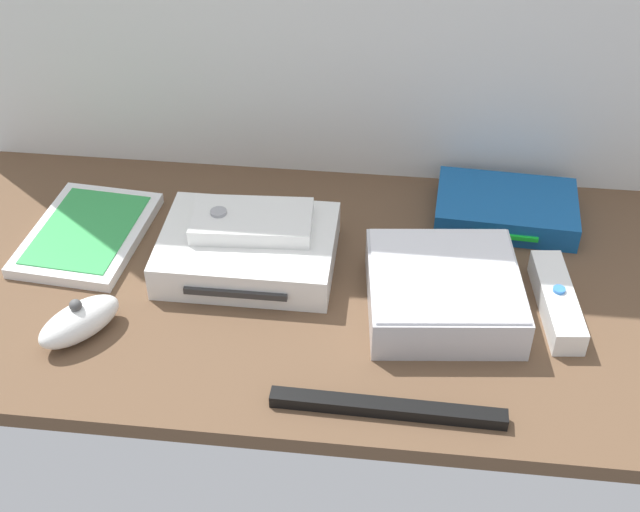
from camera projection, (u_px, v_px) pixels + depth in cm
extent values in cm
cube|color=brown|center=(320.00, 288.00, 102.89)|extent=(100.00, 48.00, 2.00)
cube|color=white|center=(248.00, 249.00, 103.62)|extent=(21.05, 16.06, 4.40)
cube|color=#2D2D2D|center=(235.00, 294.00, 97.29)|extent=(12.00, 0.64, 0.80)
cube|color=silver|center=(443.00, 292.00, 97.10)|extent=(18.74, 18.74, 5.00)
cube|color=silver|center=(445.00, 274.00, 95.43)|extent=(17.99, 17.99, 0.30)
cube|color=white|center=(88.00, 234.00, 108.49)|extent=(15.16, 20.09, 1.40)
cube|color=green|center=(87.00, 229.00, 108.00)|extent=(12.50, 17.23, 0.16)
cube|color=#145193|center=(506.00, 208.00, 111.16)|extent=(18.68, 13.05, 3.40)
cube|color=#19D833|center=(506.00, 237.00, 106.41)|extent=(8.01, 0.88, 0.60)
cube|color=white|center=(557.00, 301.00, 97.38)|extent=(5.13, 15.10, 3.00)
cylinder|color=#387FDB|center=(559.00, 290.00, 96.31)|extent=(1.40, 1.40, 0.40)
ellipsoid|color=white|center=(79.00, 321.00, 93.99)|extent=(9.61, 10.59, 4.00)
sphere|color=#4C4C4C|center=(76.00, 305.00, 92.48)|extent=(1.40, 1.40, 1.40)
cube|color=white|center=(252.00, 221.00, 102.71)|extent=(14.83, 8.81, 2.00)
cylinder|color=#99999E|center=(219.00, 212.00, 102.12)|extent=(2.11, 2.11, 0.40)
cube|color=black|center=(387.00, 408.00, 86.00)|extent=(24.03, 2.25, 1.40)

